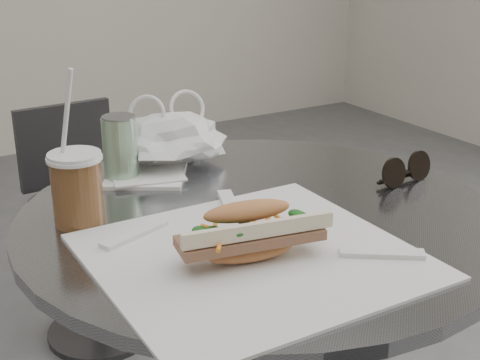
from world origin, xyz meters
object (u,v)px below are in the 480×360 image
cafe_table (259,358)px  iced_coffee (77,187)px  chair_far (89,238)px  banh_mi (249,233)px  sunglasses (405,172)px  drink_can (120,149)px

cafe_table → iced_coffee: iced_coffee is taller
chair_far → iced_coffee: size_ratio=2.87×
cafe_table → banh_mi: banh_mi is taller
sunglasses → drink_can: 0.50m
iced_coffee → cafe_table: bearing=-21.7°
cafe_table → sunglasses: size_ratio=6.35×
iced_coffee → banh_mi: bearing=-57.4°
cafe_table → sunglasses: bearing=-4.8°
iced_coffee → sunglasses: size_ratio=1.98×
chair_far → sunglasses: size_ratio=5.68×
cafe_table → banh_mi: (-0.10, -0.14, 0.32)m
banh_mi → iced_coffee: size_ratio=1.06×
chair_far → drink_can: bearing=75.2°
chair_far → iced_coffee: bearing=69.1°
banh_mi → drink_can: (-0.03, 0.38, 0.02)m
cafe_table → banh_mi: 0.36m
banh_mi → iced_coffee: bearing=132.9°
cafe_table → iced_coffee: (-0.26, 0.10, 0.33)m
sunglasses → banh_mi: bearing=-169.3°
cafe_table → chair_far: bearing=89.6°
chair_far → iced_coffee: 1.00m
banh_mi → iced_coffee: (-0.15, 0.24, 0.02)m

